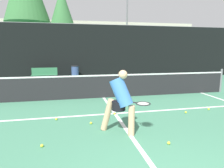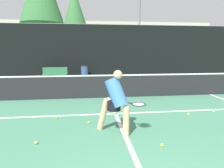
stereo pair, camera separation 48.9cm
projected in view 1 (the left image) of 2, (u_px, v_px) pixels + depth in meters
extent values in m
cube|color=white|center=(115.00, 113.00, 6.15)|extent=(8.25, 0.10, 0.01)
cube|color=white|center=(120.00, 121.00, 5.52)|extent=(0.10, 5.54, 0.01)
cylinder|color=slate|center=(221.00, 81.00, 9.22)|extent=(0.09, 0.09, 1.07)
cube|color=#232326|center=(104.00, 86.00, 8.11)|extent=(11.00, 0.02, 0.95)
cube|color=white|center=(103.00, 75.00, 8.03)|extent=(11.00, 0.03, 0.06)
cube|color=black|center=(90.00, 52.00, 13.11)|extent=(24.00, 0.06, 3.53)
cylinder|color=slate|center=(89.00, 24.00, 12.81)|extent=(24.00, 0.04, 0.04)
cylinder|color=#DBAD84|center=(131.00, 121.00, 4.53)|extent=(0.15, 0.15, 0.70)
cylinder|color=#DBAD84|center=(107.00, 115.00, 4.80)|extent=(0.37, 0.34, 0.81)
cylinder|color=black|center=(119.00, 106.00, 4.62)|extent=(0.31, 0.31, 0.21)
cylinder|color=#3F7ACC|center=(121.00, 92.00, 4.54)|extent=(0.55, 0.49, 0.78)
sphere|color=#DBAD84|center=(123.00, 75.00, 4.45)|extent=(0.20, 0.20, 0.20)
cylinder|color=#262628|center=(131.00, 102.00, 4.74)|extent=(0.25, 0.21, 0.03)
torus|color=#262628|center=(143.00, 104.00, 4.60)|extent=(0.48, 0.48, 0.02)
cylinder|color=beige|center=(143.00, 104.00, 4.60)|extent=(0.37, 0.37, 0.01)
sphere|color=#D1E033|center=(114.00, 114.00, 6.05)|extent=(0.07, 0.07, 0.07)
sphere|color=#D1E033|center=(56.00, 119.00, 5.57)|extent=(0.07, 0.07, 0.07)
sphere|color=#D1E033|center=(209.00, 109.00, 6.50)|extent=(0.07, 0.07, 0.07)
sphere|color=#D1E033|center=(42.00, 146.00, 4.03)|extent=(0.07, 0.07, 0.07)
sphere|color=#D1E033|center=(91.00, 123.00, 5.27)|extent=(0.07, 0.07, 0.07)
sphere|color=#D1E033|center=(186.00, 112.00, 6.18)|extent=(0.07, 0.07, 0.07)
sphere|color=#D1E033|center=(169.00, 143.00, 4.15)|extent=(0.07, 0.07, 0.07)
cube|color=#33724C|center=(45.00, 75.00, 11.99)|extent=(1.50, 0.40, 0.04)
cube|color=#33724C|center=(45.00, 71.00, 12.13)|extent=(1.49, 0.08, 0.42)
cube|color=#333338|center=(34.00, 79.00, 11.89)|extent=(0.06, 0.32, 0.44)
cube|color=#333338|center=(55.00, 78.00, 12.17)|extent=(0.06, 0.32, 0.44)
cylinder|color=#384C7F|center=(75.00, 74.00, 12.56)|extent=(0.45, 0.45, 0.91)
cylinder|color=black|center=(75.00, 66.00, 12.48)|extent=(0.47, 0.47, 0.04)
cube|color=navy|center=(90.00, 68.00, 17.00)|extent=(1.62, 4.14, 0.84)
cube|color=#1E2328|center=(90.00, 60.00, 16.68)|extent=(1.36, 2.48, 0.56)
cylinder|color=black|center=(96.00, 68.00, 18.44)|extent=(0.18, 0.60, 0.60)
cylinder|color=black|center=(100.00, 70.00, 15.89)|extent=(0.18, 0.60, 0.60)
cylinder|color=slate|center=(127.00, 18.00, 18.99)|extent=(0.16, 0.16, 9.84)
cylinder|color=brown|center=(64.00, 55.00, 17.37)|extent=(0.28, 0.28, 2.96)
cone|color=#38753D|center=(62.00, 12.00, 16.77)|extent=(2.66, 2.66, 4.14)
cylinder|color=brown|center=(130.00, 52.00, 19.53)|extent=(0.28, 0.28, 3.42)
ellipsoid|color=#2D6633|center=(131.00, 30.00, 19.18)|extent=(3.77, 3.77, 0.90)
cylinder|color=brown|center=(30.00, 47.00, 17.85)|extent=(0.28, 0.28, 4.29)
cube|color=beige|center=(78.00, 42.00, 29.84)|extent=(36.00, 2.40, 5.99)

